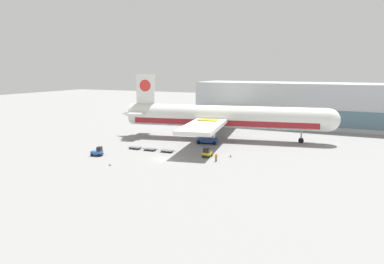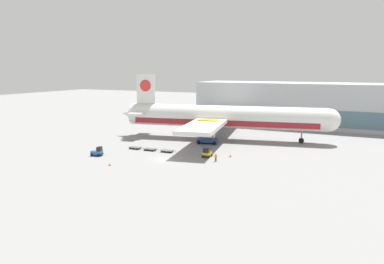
# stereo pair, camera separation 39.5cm
# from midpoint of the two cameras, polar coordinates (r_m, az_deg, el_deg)

# --- Properties ---
(ground_plane) EXTENTS (400.00, 400.00, 0.00)m
(ground_plane) POSITION_cam_midpoint_polar(r_m,az_deg,el_deg) (77.92, -4.56, -4.15)
(ground_plane) COLOR gray
(terminal_building) EXTENTS (90.00, 18.20, 14.00)m
(terminal_building) POSITION_cam_midpoint_polar(r_m,az_deg,el_deg) (126.39, 21.17, 3.75)
(terminal_building) COLOR #B2B7BC
(terminal_building) RESTS_ON ground_plane
(airplane_main) EXTENTS (57.56, 48.65, 17.00)m
(airplane_main) POSITION_cam_midpoint_polar(r_m,az_deg,el_deg) (98.77, 4.31, 2.23)
(airplane_main) COLOR white
(airplane_main) RESTS_ON ground_plane
(scissor_lift_loader) EXTENTS (5.67, 4.21, 6.04)m
(scissor_lift_loader) POSITION_cam_midpoint_polar(r_m,az_deg,el_deg) (93.55, 2.28, -0.39)
(scissor_lift_loader) COLOR #284C99
(scissor_lift_loader) RESTS_ON ground_plane
(baggage_tug_foreground) EXTENTS (2.72, 2.16, 2.00)m
(baggage_tug_foreground) POSITION_cam_midpoint_polar(r_m,az_deg,el_deg) (83.00, -14.34, -2.95)
(baggage_tug_foreground) COLOR #2D66B7
(baggage_tug_foreground) RESTS_ON ground_plane
(baggage_tug_mid) EXTENTS (1.72, 2.50, 2.00)m
(baggage_tug_mid) POSITION_cam_midpoint_polar(r_m,az_deg,el_deg) (79.31, 2.17, -3.23)
(baggage_tug_mid) COLOR yellow
(baggage_tug_mid) RESTS_ON ground_plane
(baggage_dolly_lead) EXTENTS (3.73, 1.61, 0.48)m
(baggage_dolly_lead) POSITION_cam_midpoint_polar(r_m,az_deg,el_deg) (88.33, -8.81, -2.33)
(baggage_dolly_lead) COLOR #56565B
(baggage_dolly_lead) RESTS_ON ground_plane
(baggage_dolly_second) EXTENTS (3.73, 1.61, 0.48)m
(baggage_dolly_second) POSITION_cam_midpoint_polar(r_m,az_deg,el_deg) (86.19, -6.53, -2.58)
(baggage_dolly_second) COLOR #56565B
(baggage_dolly_second) RESTS_ON ground_plane
(baggage_dolly_third) EXTENTS (3.73, 1.61, 0.48)m
(baggage_dolly_third) POSITION_cam_midpoint_polar(r_m,az_deg,el_deg) (84.15, -3.95, -2.84)
(baggage_dolly_third) COLOR #56565B
(baggage_dolly_third) RESTS_ON ground_plane
(ground_crew_near) EXTENTS (0.57, 0.25, 1.67)m
(ground_crew_near) POSITION_cam_midpoint_polar(r_m,az_deg,el_deg) (75.77, 3.54, -3.78)
(ground_crew_near) COLOR black
(ground_crew_near) RESTS_ON ground_plane
(traffic_cone_near) EXTENTS (0.40, 0.40, 0.73)m
(traffic_cone_near) POSITION_cam_midpoint_polar(r_m,az_deg,el_deg) (79.93, 5.74, -3.56)
(traffic_cone_near) COLOR black
(traffic_cone_near) RESTS_ON ground_plane
(traffic_cone_far) EXTENTS (0.40, 0.40, 0.57)m
(traffic_cone_far) POSITION_cam_midpoint_polar(r_m,az_deg,el_deg) (74.39, -12.56, -4.80)
(traffic_cone_far) COLOR black
(traffic_cone_far) RESTS_ON ground_plane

